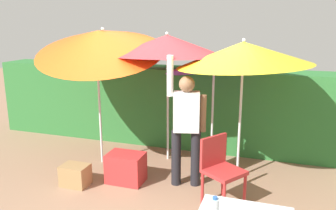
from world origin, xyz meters
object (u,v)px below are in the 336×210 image
at_px(umbrella_yellow, 243,54).
at_px(umbrella_navy, 167,46).
at_px(person_vendor, 186,123).
at_px(umbrella_rainbow, 212,63).
at_px(chair_plastic, 220,167).
at_px(cooler_box, 126,168).
at_px(crate_cardboard, 75,175).
at_px(umbrella_orange, 100,41).

bearing_deg(umbrella_yellow, umbrella_navy, 163.19).
xyz_separation_m(umbrella_yellow, person_vendor, (-0.69, -0.45, -0.95)).
bearing_deg(umbrella_yellow, umbrella_rainbow, 135.71).
bearing_deg(chair_plastic, person_vendor, 146.32).
height_order(umbrella_rainbow, person_vendor, umbrella_rainbow).
relative_size(chair_plastic, cooler_box, 1.67).
bearing_deg(cooler_box, crate_cardboard, -153.15).
height_order(umbrella_rainbow, umbrella_yellow, umbrella_yellow).
xyz_separation_m(person_vendor, crate_cardboard, (-1.51, -0.52, -0.78)).
distance_m(umbrella_orange, chair_plastic, 2.66).
height_order(umbrella_navy, crate_cardboard, umbrella_navy).
height_order(chair_plastic, cooler_box, chair_plastic).
bearing_deg(person_vendor, umbrella_yellow, 33.15).
relative_size(umbrella_yellow, umbrella_navy, 0.97).
bearing_deg(umbrella_rainbow, person_vendor, -99.35).
height_order(umbrella_rainbow, crate_cardboard, umbrella_rainbow).
height_order(umbrella_yellow, chair_plastic, umbrella_yellow).
xyz_separation_m(chair_plastic, crate_cardboard, (-2.07, -0.15, -0.36)).
bearing_deg(umbrella_rainbow, umbrella_yellow, -44.29).
xyz_separation_m(person_vendor, cooler_box, (-0.86, -0.19, -0.72)).
relative_size(umbrella_rainbow, chair_plastic, 2.30).
bearing_deg(umbrella_orange, crate_cardboard, -90.46).
bearing_deg(chair_plastic, umbrella_rainbow, 106.47).
distance_m(chair_plastic, cooler_box, 1.46).
relative_size(chair_plastic, crate_cardboard, 2.29).
bearing_deg(cooler_box, umbrella_yellow, 22.50).
xyz_separation_m(umbrella_orange, chair_plastic, (2.06, -0.73, -1.51)).
bearing_deg(umbrella_navy, umbrella_rainbow, 11.34).
bearing_deg(umbrella_orange, person_vendor, -13.40).
distance_m(person_vendor, cooler_box, 1.14).
distance_m(umbrella_rainbow, person_vendor, 1.23).
distance_m(umbrella_orange, umbrella_yellow, 2.20).
relative_size(umbrella_navy, crate_cardboard, 5.56).
height_order(umbrella_navy, person_vendor, umbrella_navy).
relative_size(cooler_box, crate_cardboard, 1.37).
distance_m(umbrella_orange, crate_cardboard, 2.06).
bearing_deg(cooler_box, umbrella_orange, 139.47).
xyz_separation_m(person_vendor, chair_plastic, (0.55, -0.37, -0.42)).
xyz_separation_m(umbrella_orange, person_vendor, (1.51, -0.36, -1.08)).
bearing_deg(crate_cardboard, umbrella_orange, 89.54).
bearing_deg(umbrella_rainbow, umbrella_navy, -168.66).
height_order(cooler_box, crate_cardboard, cooler_box).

